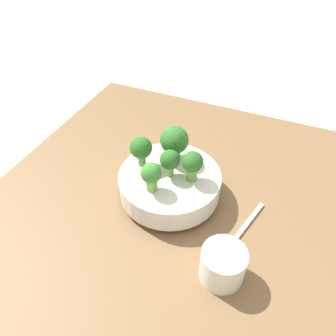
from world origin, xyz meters
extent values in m
plane|color=beige|center=(0.00, 0.00, 0.00)|extent=(6.00, 6.00, 0.00)
cube|color=brown|center=(0.00, 0.00, 0.02)|extent=(0.90, 0.88, 0.03)
cylinder|color=silver|center=(-0.01, 0.00, 0.04)|extent=(0.11, 0.11, 0.01)
cylinder|color=silver|center=(-0.01, 0.00, 0.07)|extent=(0.25, 0.25, 0.06)
cylinder|color=#609347|center=(0.05, 0.01, 0.12)|extent=(0.03, 0.03, 0.03)
sphere|color=#2D6B28|center=(0.05, 0.01, 0.16)|extent=(0.07, 0.07, 0.07)
cylinder|color=#609347|center=(0.00, 0.08, 0.12)|extent=(0.02, 0.02, 0.03)
sphere|color=#286023|center=(0.00, 0.08, 0.16)|extent=(0.05, 0.05, 0.05)
cylinder|color=#6BA34C|center=(-0.01, 0.00, 0.12)|extent=(0.02, 0.02, 0.03)
sphere|color=#286023|center=(-0.01, 0.00, 0.15)|extent=(0.05, 0.05, 0.05)
cylinder|color=#609347|center=(0.00, -0.05, 0.12)|extent=(0.03, 0.03, 0.04)
sphere|color=#286023|center=(0.00, -0.05, 0.16)|extent=(0.05, 0.05, 0.05)
cylinder|color=#6BA34C|center=(-0.07, 0.02, 0.12)|extent=(0.03, 0.03, 0.03)
sphere|color=#387A2D|center=(-0.07, 0.02, 0.15)|extent=(0.05, 0.05, 0.05)
cylinder|color=silver|center=(-0.17, -0.18, 0.07)|extent=(0.09, 0.09, 0.08)
cube|color=#B2B2B7|center=(-0.03, -0.20, 0.03)|extent=(0.17, 0.06, 0.01)
camera|label=1|loc=(-0.53, -0.22, 0.64)|focal=35.00mm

